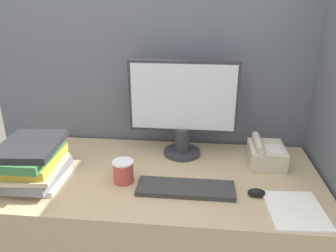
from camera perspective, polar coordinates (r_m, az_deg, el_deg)
cubicle_panel_rear at (r=1.73m, az=-0.48°, el=2.36°), size 1.82×0.04×1.75m
desk at (r=1.66m, az=-2.00°, el=-19.16°), size 1.42×0.69×0.73m
monitor at (r=1.53m, az=2.59°, el=2.96°), size 0.51×0.18×0.46m
keyboard at (r=1.33m, az=3.09°, el=-10.79°), size 0.39×0.13×0.02m
mouse at (r=1.34m, az=15.14°, el=-11.14°), size 0.07×0.04×0.03m
coffee_cup at (r=1.38m, az=-7.79°, el=-7.84°), size 0.09×0.09×0.10m
book_stack at (r=1.45m, az=-22.58°, el=-5.92°), size 0.26×0.31×0.18m
desk_telephone at (r=1.58m, az=16.66°, el=-4.69°), size 0.16×0.19×0.12m
paper_pile at (r=1.30m, az=21.31°, el=-13.50°), size 0.21×0.25×0.01m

